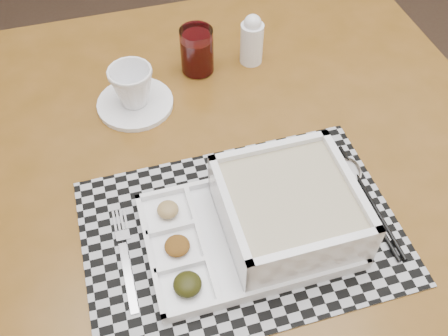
{
  "coord_description": "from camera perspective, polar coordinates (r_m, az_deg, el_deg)",
  "views": [
    {
      "loc": [
        -0.61,
        -1.31,
        1.52
      ],
      "look_at": [
        -0.52,
        -0.79,
        0.87
      ],
      "focal_mm": 40.0,
      "sensor_mm": 36.0,
      "label": 1
    }
  ],
  "objects": [
    {
      "name": "saucer",
      "position": [
        1.01,
        -10.1,
        7.28
      ],
      "size": [
        0.15,
        0.15,
        0.01
      ],
      "primitive_type": "cylinder",
      "color": "white",
      "rests_on": "dining_table"
    },
    {
      "name": "floor",
      "position": [
        2.1,
        10.53,
        3.41
      ],
      "size": [
        5.0,
        5.0,
        0.0
      ],
      "primitive_type": "plane",
      "color": "#322119",
      "rests_on": "ground"
    },
    {
      "name": "placemat",
      "position": [
        0.81,
        2.02,
        -7.25
      ],
      "size": [
        0.54,
        0.4,
        0.0
      ],
      "primitive_type": "cube",
      "rotation": [
        0.0,
        0.0,
        0.11
      ],
      "color": "#9FA0A7",
      "rests_on": "dining_table"
    },
    {
      "name": "serving_tray",
      "position": [
        0.78,
        6.21,
        -5.41
      ],
      "size": [
        0.35,
        0.25,
        0.1
      ],
      "color": "white",
      "rests_on": "placemat"
    },
    {
      "name": "spoon",
      "position": [
        0.9,
        14.64,
        -0.79
      ],
      "size": [
        0.04,
        0.18,
        0.01
      ],
      "color": "silver",
      "rests_on": "placemat"
    },
    {
      "name": "creamer_bottle",
      "position": [
        1.07,
        3.2,
        14.42
      ],
      "size": [
        0.05,
        0.05,
        0.11
      ],
      "color": "white",
      "rests_on": "dining_table"
    },
    {
      "name": "fork",
      "position": [
        0.8,
        -11.05,
        -9.82
      ],
      "size": [
        0.04,
        0.19,
        0.0
      ],
      "color": "silver",
      "rests_on": "placemat"
    },
    {
      "name": "dining_table",
      "position": [
        0.94,
        0.05,
        -4.18
      ],
      "size": [
        1.22,
        1.22,
        0.83
      ],
      "color": "#593910",
      "rests_on": "ground"
    },
    {
      "name": "chopsticks",
      "position": [
        0.87,
        16.05,
        -3.47
      ],
      "size": [
        0.04,
        0.24,
        0.01
      ],
      "color": "black",
      "rests_on": "placemat"
    },
    {
      "name": "juice_glass",
      "position": [
        1.05,
        -3.1,
        13.06
      ],
      "size": [
        0.07,
        0.07,
        0.1
      ],
      "color": "white",
      "rests_on": "dining_table"
    },
    {
      "name": "cup",
      "position": [
        0.98,
        -10.46,
        9.17
      ],
      "size": [
        0.09,
        0.09,
        0.08
      ],
      "primitive_type": "imported",
      "rotation": [
        0.0,
        0.0,
        -0.06
      ],
      "color": "white",
      "rests_on": "saucer"
    }
  ]
}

